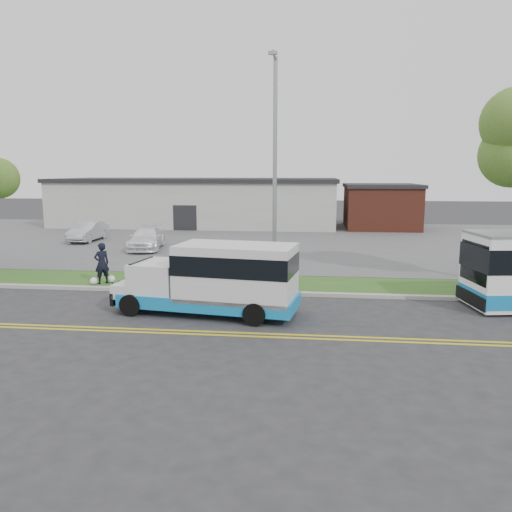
# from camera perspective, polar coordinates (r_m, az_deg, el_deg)

# --- Properties ---
(ground) EXTENTS (140.00, 140.00, 0.00)m
(ground) POSITION_cam_1_polar(r_m,az_deg,el_deg) (19.81, -7.28, -4.96)
(ground) COLOR #28282B
(ground) RESTS_ON ground
(lane_line_north) EXTENTS (70.00, 0.12, 0.01)m
(lane_line_north) POSITION_cam_1_polar(r_m,az_deg,el_deg) (16.24, -10.54, -8.31)
(lane_line_north) COLOR gold
(lane_line_north) RESTS_ON ground
(lane_line_south) EXTENTS (70.00, 0.12, 0.01)m
(lane_line_south) POSITION_cam_1_polar(r_m,az_deg,el_deg) (15.97, -10.86, -8.63)
(lane_line_south) COLOR gold
(lane_line_south) RESTS_ON ground
(curb) EXTENTS (80.00, 0.30, 0.15)m
(curb) POSITION_cam_1_polar(r_m,az_deg,el_deg) (20.82, -6.56, -4.01)
(curb) COLOR #9E9B93
(curb) RESTS_ON ground
(verge) EXTENTS (80.00, 3.30, 0.10)m
(verge) POSITION_cam_1_polar(r_m,az_deg,el_deg) (22.54, -5.53, -3.00)
(verge) COLOR #284F1A
(verge) RESTS_ON ground
(parking_lot) EXTENTS (80.00, 25.00, 0.10)m
(parking_lot) POSITION_cam_1_polar(r_m,az_deg,el_deg) (36.24, -0.88, 1.83)
(parking_lot) COLOR #4C4C4F
(parking_lot) RESTS_ON ground
(commercial_building) EXTENTS (25.40, 10.40, 4.35)m
(commercial_building) POSITION_cam_1_polar(r_m,az_deg,el_deg) (46.91, -6.62, 6.16)
(commercial_building) COLOR #9E9E99
(commercial_building) RESTS_ON ground
(brick_wing) EXTENTS (6.30, 7.30, 3.90)m
(brick_wing) POSITION_cam_1_polar(r_m,az_deg,el_deg) (45.08, 14.06, 5.52)
(brick_wing) COLOR brown
(brick_wing) RESTS_ON ground
(streetlight_near) EXTENTS (0.35, 1.53, 9.50)m
(streetlight_near) POSITION_cam_1_polar(r_m,az_deg,el_deg) (21.39, 2.16, 10.35)
(streetlight_near) COLOR gray
(streetlight_near) RESTS_ON verge
(shuttle_bus) EXTENTS (6.74, 2.99, 2.50)m
(shuttle_bus) POSITION_cam_1_polar(r_m,az_deg,el_deg) (17.42, -4.29, -2.41)
(shuttle_bus) COLOR #1071B0
(shuttle_bus) RESTS_ON ground
(pedestrian) EXTENTS (0.77, 0.77, 1.81)m
(pedestrian) POSITION_cam_1_polar(r_m,az_deg,el_deg) (22.79, -17.21, -0.80)
(pedestrian) COLOR black
(pedestrian) RESTS_ON verge
(parked_car_a) EXTENTS (1.44, 4.12, 1.36)m
(parked_car_a) POSITION_cam_1_polar(r_m,az_deg,el_deg) (37.25, -18.68, 2.67)
(parked_car_a) COLOR #B7BABF
(parked_car_a) RESTS_ON parking_lot
(parked_car_b) EXTENTS (2.59, 4.86, 1.34)m
(parked_car_b) POSITION_cam_1_polar(r_m,az_deg,el_deg) (32.37, -12.40, 1.96)
(parked_car_b) COLOR white
(parked_car_b) RESTS_ON parking_lot
(grocery_bag_left) EXTENTS (0.32, 0.32, 0.32)m
(grocery_bag_left) POSITION_cam_1_polar(r_m,az_deg,el_deg) (22.83, -18.06, -2.74)
(grocery_bag_left) COLOR white
(grocery_bag_left) RESTS_ON verge
(grocery_bag_right) EXTENTS (0.32, 0.32, 0.32)m
(grocery_bag_right) POSITION_cam_1_polar(r_m,az_deg,el_deg) (23.04, -16.19, -2.53)
(grocery_bag_right) COLOR white
(grocery_bag_right) RESTS_ON verge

